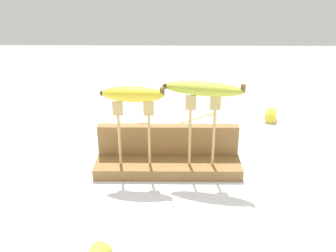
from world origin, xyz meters
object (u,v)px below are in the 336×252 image
object	(u,v)px
fork_fallen_near	(202,117)
fork_stand_right	(202,125)
wire_coil	(142,128)
banana_raised_right	(204,89)
fork_stand_left	(134,128)
banana_raised_left	(133,94)
banana_chunk_far	(271,115)

from	to	relation	value
fork_fallen_near	fork_stand_right	bearing A→B (deg)	-94.50
fork_stand_right	wire_coil	bearing A→B (deg)	120.66
fork_stand_right	banana_raised_right	size ratio (longest dim) A/B	0.94
fork_stand_left	banana_raised_right	world-z (taller)	banana_raised_right
fork_stand_left	banana_raised_left	world-z (taller)	banana_raised_left
fork_stand_left	banana_raised_right	bearing A→B (deg)	0.01
fork_stand_left	fork_fallen_near	bearing A→B (deg)	62.68
banana_raised_left	wire_coil	bearing A→B (deg)	90.75
banana_raised_left	wire_coil	distance (m)	0.36
fork_stand_right	wire_coil	size ratio (longest dim) A/B	2.11
banana_raised_left	banana_chunk_far	distance (m)	0.60
fork_stand_right	fork_fallen_near	world-z (taller)	fork_stand_right
fork_stand_right	banana_raised_left	size ratio (longest dim) A/B	1.19
fork_stand_right	fork_fallen_near	xyz separation A→B (m)	(0.03, 0.38, -0.14)
fork_stand_left	banana_raised_left	bearing A→B (deg)	175.62
fork_stand_left	fork_stand_right	size ratio (longest dim) A/B	0.92
banana_raised_left	banana_raised_right	distance (m)	0.17
banana_raised_left	banana_raised_right	size ratio (longest dim) A/B	0.79
banana_chunk_far	wire_coil	size ratio (longest dim) A/B	0.71
fork_stand_left	banana_raised_right	distance (m)	0.20
banana_raised_right	wire_coil	size ratio (longest dim) A/B	2.24
fork_stand_right	banana_chunk_far	size ratio (longest dim) A/B	2.97
fork_stand_left	banana_chunk_far	distance (m)	0.57
fork_stand_right	wire_coil	distance (m)	0.37
fork_stand_left	banana_raised_left	distance (m)	0.09
banana_raised_left	fork_fallen_near	world-z (taller)	banana_raised_left
banana_raised_left	wire_coil	size ratio (longest dim) A/B	1.77
banana_chunk_far	wire_coil	world-z (taller)	banana_chunk_far
fork_stand_right	banana_raised_right	bearing A→B (deg)	166.40
banana_raised_right	wire_coil	distance (m)	0.41
fork_stand_left	banana_raised_right	size ratio (longest dim) A/B	0.86
fork_fallen_near	wire_coil	bearing A→B (deg)	-155.09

